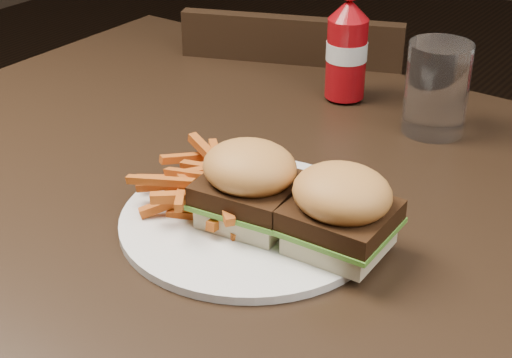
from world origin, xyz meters
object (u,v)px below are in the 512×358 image
Objects in this scene: dining_table at (308,215)px; tumbler at (436,91)px; plate at (250,221)px; chair_far at (303,188)px; ketchup_bottle at (346,58)px.

tumbler is (0.04, 0.24, 0.08)m from dining_table.
dining_table is at bearing -98.44° from tumbler.
plate is at bearing -105.28° from dining_table.
chair_far is 0.49m from ketchup_bottle.
tumbler is at bearing 79.85° from plate.
ketchup_bottle is (0.21, -0.23, 0.38)m from chair_far.
ketchup_bottle is at bearing 170.12° from tumbler.
plate is at bearing -75.78° from ketchup_bottle.
ketchup_bottle is (-0.09, 0.35, 0.06)m from plate.
tumbler is (0.15, -0.03, -0.01)m from ketchup_bottle.
chair_far is (-0.31, 0.50, -0.30)m from dining_table.
dining_table is 0.09m from plate.
tumbler reaches higher than ketchup_bottle.
chair_far is at bearing 122.16° from dining_table.
dining_table is 9.53× the size of tumbler.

